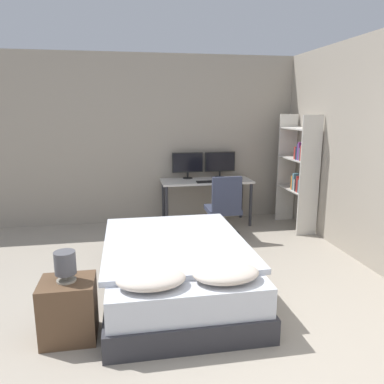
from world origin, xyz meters
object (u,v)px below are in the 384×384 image
object	(u,v)px
keyboard	(209,182)
computer_mouse	(227,181)
desk	(206,186)
monitor_right	(220,163)
bed	(176,268)
office_chair	(224,213)
bookshelf	(300,168)
nightstand	(69,309)
monitor_left	(188,164)
bedside_lamp	(65,264)

from	to	relation	value
keyboard	computer_mouse	size ratio (longest dim) A/B	5.55
desk	monitor_right	bearing A→B (deg)	35.77
bed	monitor_right	distance (m)	2.79
office_chair	bookshelf	world-z (taller)	bookshelf
desk	monitor_right	world-z (taller)	monitor_right
desk	office_chair	world-z (taller)	office_chair
nightstand	monitor_left	world-z (taller)	monitor_left
monitor_right	computer_mouse	distance (m)	0.45
nightstand	computer_mouse	distance (m)	3.42
monitor_right	bedside_lamp	bearing A→B (deg)	-123.49
bed	bedside_lamp	size ratio (longest dim) A/B	8.37
nightstand	bookshelf	distance (m)	3.99
bedside_lamp	keyboard	bearing A→B (deg)	56.73
bedside_lamp	computer_mouse	distance (m)	3.39
bed	monitor_left	world-z (taller)	monitor_left
keyboard	bookshelf	xyz separation A→B (m)	(1.35, -0.32, 0.23)
office_chair	bookshelf	xyz separation A→B (m)	(1.25, 0.20, 0.60)
monitor_left	monitor_right	xyz separation A→B (m)	(0.54, 0.00, 0.00)
monitor_left	keyboard	world-z (taller)	monitor_left
bed	monitor_left	xyz separation A→B (m)	(0.53, 2.48, 0.71)
monitor_left	computer_mouse	world-z (taller)	monitor_left
nightstand	bookshelf	world-z (taller)	bookshelf
computer_mouse	monitor_left	bearing A→B (deg)	145.07
bedside_lamp	monitor_left	bearing A→B (deg)	64.12
desk	computer_mouse	bearing A→B (deg)	-34.11
bed	nightstand	world-z (taller)	bed
bed	office_chair	xyz separation A→B (m)	(0.91, 1.57, 0.10)
nightstand	bedside_lamp	size ratio (longest dim) A/B	2.02
computer_mouse	bed	bearing A→B (deg)	-117.44
nightstand	computer_mouse	bearing A→B (deg)	52.70
keyboard	bookshelf	size ratio (longest dim) A/B	0.22
office_chair	computer_mouse	bearing A→B (deg)	70.93
monitor_right	computer_mouse	size ratio (longest dim) A/B	7.24
bookshelf	office_chair	bearing A→B (deg)	-170.76
desk	bookshelf	size ratio (longest dim) A/B	0.82
bedside_lamp	keyboard	size ratio (longest dim) A/B	0.64
monitor_right	bookshelf	xyz separation A→B (m)	(1.08, -0.70, -0.01)
computer_mouse	bookshelf	distance (m)	1.14
nightstand	office_chair	distance (m)	2.87
monitor_left	monitor_right	world-z (taller)	same
keyboard	computer_mouse	bearing A→B (deg)	0.00
desk	monitor_left	distance (m)	0.48
bed	monitor_right	xyz separation A→B (m)	(1.07, 2.48, 0.71)
nightstand	keyboard	bearing A→B (deg)	56.73
bedside_lamp	computer_mouse	bearing A→B (deg)	52.70
bed	monitor_left	size ratio (longest dim) A/B	4.09
desk	bedside_lamp	bearing A→B (deg)	-121.48
monitor_right	bookshelf	bearing A→B (deg)	-33.06
bedside_lamp	monitor_right	distance (m)	3.71
bed	bedside_lamp	xyz separation A→B (m)	(-0.97, -0.60, 0.38)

